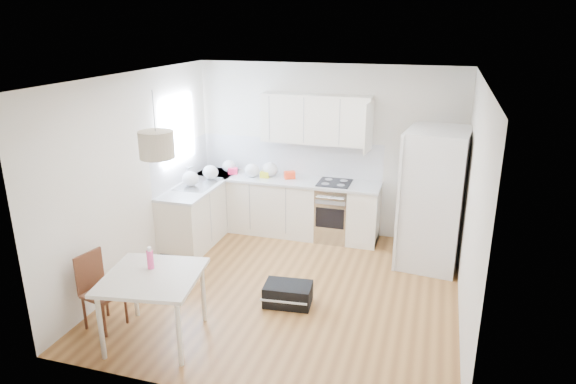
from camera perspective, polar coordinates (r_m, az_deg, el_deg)
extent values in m
plane|color=brown|center=(6.76, 0.11, -10.77)|extent=(4.20, 4.20, 0.00)
plane|color=white|center=(5.93, 0.12, 12.63)|extent=(4.20, 4.20, 0.00)
plane|color=silver|center=(8.17, 4.34, 4.60)|extent=(4.20, 0.00, 4.20)
plane|color=silver|center=(7.08, -16.42, 1.69)|extent=(0.00, 4.20, 4.20)
plane|color=silver|center=(5.99, 19.74, -1.68)|extent=(0.00, 4.20, 4.20)
cube|color=#BFE0F9|center=(7.93, -12.14, 6.78)|extent=(0.02, 1.00, 1.00)
cube|color=white|center=(8.30, -0.31, -1.68)|extent=(3.00, 0.60, 0.88)
cube|color=white|center=(8.20, -9.60, -2.21)|extent=(0.60, 1.80, 0.88)
cube|color=#B9BBBE|center=(8.16, -0.31, 1.35)|extent=(3.02, 0.64, 0.04)
cube|color=#B9BBBE|center=(8.05, -9.77, 0.85)|extent=(0.64, 1.82, 0.04)
cube|color=white|center=(8.34, 0.28, 3.96)|extent=(3.00, 0.01, 0.58)
cube|color=white|center=(8.10, -11.76, 3.12)|extent=(0.01, 1.80, 0.58)
cube|color=white|center=(7.94, 3.11, 8.10)|extent=(1.70, 0.32, 0.75)
cube|color=beige|center=(5.65, -14.86, -9.09)|extent=(1.12, 1.12, 0.04)
cylinder|color=white|center=(5.68, -20.09, -13.95)|extent=(0.05, 0.05, 0.73)
cylinder|color=white|center=(5.37, -12.00, -15.16)|extent=(0.05, 0.05, 0.73)
cylinder|color=white|center=(6.31, -16.67, -10.14)|extent=(0.05, 0.05, 0.73)
cylinder|color=white|center=(6.03, -9.40, -10.95)|extent=(0.05, 0.05, 0.73)
cylinder|color=#EE4283|center=(5.73, -15.07, -7.07)|extent=(0.09, 0.09, 0.25)
cube|color=black|center=(6.39, 0.00, -11.28)|extent=(0.60, 0.43, 0.26)
cylinder|color=#BFB593|center=(5.08, -14.41, 5.11)|extent=(0.43, 0.43, 0.26)
ellipsoid|color=white|center=(8.53, -6.56, 2.86)|extent=(0.23, 0.19, 0.21)
ellipsoid|color=white|center=(8.23, -4.00, 2.42)|extent=(0.25, 0.21, 0.22)
ellipsoid|color=white|center=(8.24, -2.03, 2.52)|extent=(0.26, 0.22, 0.23)
ellipsoid|color=white|center=(8.20, -8.61, 2.19)|extent=(0.25, 0.21, 0.22)
ellipsoid|color=white|center=(7.91, -10.77, 1.48)|extent=(0.26, 0.22, 0.23)
cube|color=#F23915|center=(8.14, 0.18, 1.90)|extent=(0.20, 0.17, 0.12)
cube|color=yellow|center=(8.20, -2.63, 1.94)|extent=(0.15, 0.11, 0.10)
cube|color=#C5183C|center=(8.44, -6.14, 2.33)|extent=(0.17, 0.13, 0.10)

